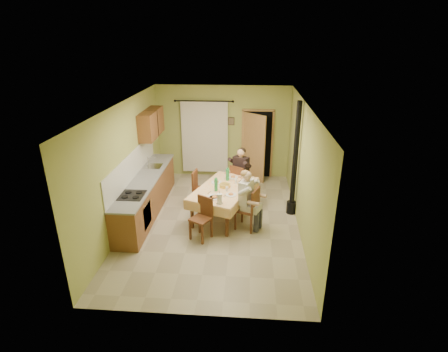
# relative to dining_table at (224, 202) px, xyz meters

# --- Properties ---
(floor) EXTENTS (4.00, 6.00, 0.01)m
(floor) POSITION_rel_dining_table_xyz_m (-0.23, -0.31, -0.38)
(floor) COLOR tan
(floor) RESTS_ON ground
(room_shell) EXTENTS (4.04, 6.04, 2.82)m
(room_shell) POSITION_rel_dining_table_xyz_m (-0.23, -0.31, 1.44)
(room_shell) COLOR #A6AF59
(room_shell) RESTS_ON ground
(kitchen_run) EXTENTS (0.64, 3.64, 1.56)m
(kitchen_run) POSITION_rel_dining_table_xyz_m (-1.94, 0.09, 0.10)
(kitchen_run) COLOR brown
(kitchen_run) RESTS_ON ground
(upper_cabinets) EXTENTS (0.35, 1.40, 0.70)m
(upper_cabinets) POSITION_rel_dining_table_xyz_m (-2.05, 1.39, 1.57)
(upper_cabinets) COLOR brown
(upper_cabinets) RESTS_ON room_shell
(curtain) EXTENTS (1.70, 0.07, 2.22)m
(curtain) POSITION_rel_dining_table_xyz_m (-0.78, 2.59, 0.88)
(curtain) COLOR black
(curtain) RESTS_ON ground
(doorway) EXTENTS (0.96, 0.59, 2.15)m
(doorway) POSITION_rel_dining_table_xyz_m (0.77, 2.53, 0.67)
(doorway) COLOR black
(doorway) RESTS_ON ground
(dining_table) EXTENTS (1.71, 2.18, 0.76)m
(dining_table) POSITION_rel_dining_table_xyz_m (0.00, 0.00, 0.00)
(dining_table) COLOR #EFB77B
(dining_table) RESTS_ON ground
(tableware) EXTENTS (0.65, 1.66, 0.33)m
(tableware) POSITION_rel_dining_table_xyz_m (-0.02, -0.10, 0.45)
(tableware) COLOR white
(tableware) RESTS_ON dining_table
(chair_far) EXTENTS (0.57, 0.57, 0.97)m
(chair_far) POSITION_rel_dining_table_xyz_m (0.35, 1.03, -0.09)
(chair_far) COLOR #5B2F18
(chair_far) RESTS_ON ground
(chair_near) EXTENTS (0.53, 0.53, 0.95)m
(chair_near) POSITION_rel_dining_table_xyz_m (-0.42, -1.04, -0.09)
(chair_near) COLOR #5B2F18
(chair_near) RESTS_ON ground
(chair_right) EXTENTS (0.58, 0.58, 1.01)m
(chair_right) POSITION_rel_dining_table_xyz_m (0.58, -0.53, -0.09)
(chair_right) COLOR #5B2F18
(chair_right) RESTS_ON ground
(chair_left) EXTENTS (0.48, 0.48, 0.99)m
(chair_left) POSITION_rel_dining_table_xyz_m (-0.60, 0.44, -0.09)
(chair_left) COLOR #5B2F18
(chair_left) RESTS_ON ground
(man_far) EXTENTS (0.65, 0.63, 1.39)m
(man_far) POSITION_rel_dining_table_xyz_m (0.36, 1.04, 0.50)
(man_far) COLOR black
(man_far) RESTS_ON chair_far
(man_right) EXTENTS (0.59, 0.65, 1.39)m
(man_right) POSITION_rel_dining_table_xyz_m (0.56, -0.53, 0.50)
(man_right) COLOR beige
(man_right) RESTS_ON chair_right
(stove_flue) EXTENTS (0.24, 0.24, 2.80)m
(stove_flue) POSITION_rel_dining_table_xyz_m (1.67, 0.29, 0.65)
(stove_flue) COLOR black
(stove_flue) RESTS_ON ground
(picture_back) EXTENTS (0.19, 0.03, 0.23)m
(picture_back) POSITION_rel_dining_table_xyz_m (0.02, 2.66, 1.37)
(picture_back) COLOR black
(picture_back) RESTS_ON room_shell
(picture_right) EXTENTS (0.03, 0.31, 0.21)m
(picture_right) POSITION_rel_dining_table_xyz_m (1.74, 0.89, 1.47)
(picture_right) COLOR brown
(picture_right) RESTS_ON room_shell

